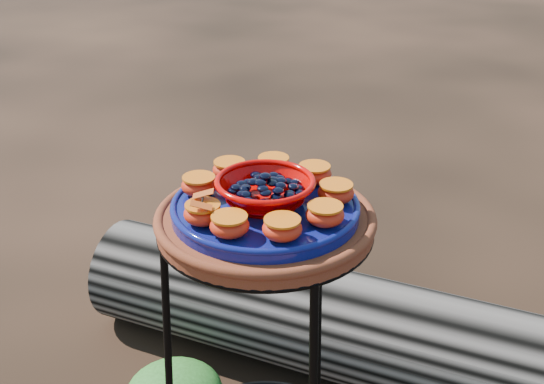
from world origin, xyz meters
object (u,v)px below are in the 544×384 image
Objects in this scene: red_bowl at (265,192)px; driftwood_log at (369,333)px; terracotta_saucer at (265,222)px; plant_stand at (266,375)px; cobalt_plate at (265,209)px.

red_bowl reaches higher than driftwood_log.
terracotta_saucer is at bearing -90.37° from driftwood_log.
plant_stand is 0.52m from driftwood_log.
terracotta_saucer is 0.24× the size of driftwood_log.
terracotta_saucer reaches higher than plant_stand.
driftwood_log is (0.00, 0.48, -0.63)m from red_bowl.
red_bowl reaches higher than terracotta_saucer.
red_bowl is at bearing 0.00° from terracotta_saucer.
terracotta_saucer is 0.06m from red_bowl.
plant_stand is 0.39m from cobalt_plate.
driftwood_log is (0.00, 0.48, -0.20)m from plant_stand.
plant_stand is 2.03× the size of cobalt_plate.
terracotta_saucer is 1.17× the size of cobalt_plate.
cobalt_plate is at bearing 0.00° from terracotta_saucer.
terracotta_saucer reaches higher than driftwood_log.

